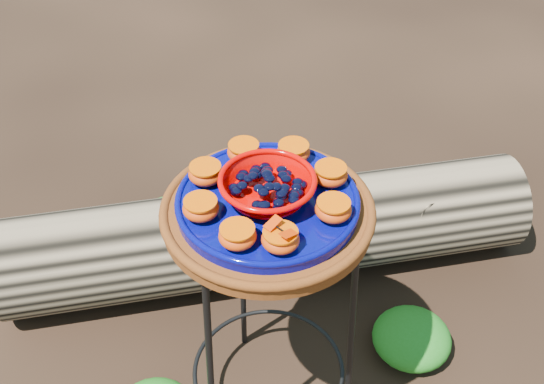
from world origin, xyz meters
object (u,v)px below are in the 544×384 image
object	(u,v)px
plant_stand	(268,322)
driftwood_log	(268,233)
red_bowl	(267,189)
terracotta_saucer	(268,214)
cobalt_plate	(268,203)

from	to	relation	value
plant_stand	driftwood_log	world-z (taller)	plant_stand
plant_stand	red_bowl	xyz separation A→B (m)	(0.00, 0.00, 0.44)
red_bowl	driftwood_log	distance (m)	0.82
terracotta_saucer	plant_stand	bearing A→B (deg)	0.00
red_bowl	driftwood_log	xyz separation A→B (m)	(0.17, 0.49, -0.63)
terracotta_saucer	cobalt_plate	bearing A→B (deg)	0.00
plant_stand	driftwood_log	size ratio (longest dim) A/B	0.42
driftwood_log	plant_stand	bearing A→B (deg)	-109.57
terracotta_saucer	cobalt_plate	world-z (taller)	cobalt_plate
cobalt_plate	driftwood_log	xyz separation A→B (m)	(0.17, 0.49, -0.59)
plant_stand	driftwood_log	distance (m)	0.55
red_bowl	terracotta_saucer	bearing A→B (deg)	0.00
cobalt_plate	red_bowl	world-z (taller)	red_bowl
plant_stand	terracotta_saucer	xyz separation A→B (m)	(0.00, 0.00, 0.37)
cobalt_plate	driftwood_log	world-z (taller)	cobalt_plate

